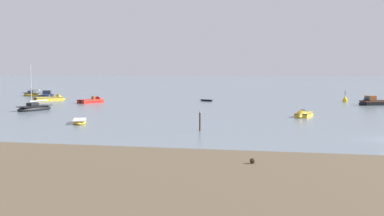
# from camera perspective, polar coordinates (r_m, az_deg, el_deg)

# --- Properties ---
(tidal_rock_near) EXTENTS (0.35, 0.35, 0.35)m
(tidal_rock_near) POSITION_cam_1_polar(r_m,az_deg,el_deg) (33.19, 6.76, -5.88)
(tidal_rock_near) COLOR #372A1C
(tidal_rock_near) RESTS_ON mudflat_shore
(motorboat_moored_0) EXTENTS (2.52, 4.83, 1.58)m
(motorboat_moored_0) POSITION_cam_1_polar(r_m,az_deg,el_deg) (67.50, 12.26, -0.83)
(motorboat_moored_0) COLOR gold
(motorboat_moored_0) RESTS_ON ground
(rowboat_moored_3) EXTENTS (3.06, 2.38, 0.47)m
(rowboat_moored_3) POSITION_cam_1_polar(r_m,az_deg,el_deg) (98.72, 1.63, 0.84)
(rowboat_moored_3) COLOR black
(rowboat_moored_3) RESTS_ON ground
(rowboat_moored_4) EXTENTS (3.01, 4.49, 0.67)m
(rowboat_moored_4) POSITION_cam_1_polar(r_m,az_deg,el_deg) (59.98, -12.44, -1.52)
(rowboat_moored_4) COLOR gold
(rowboat_moored_4) RESTS_ON ground
(motorboat_moored_1) EXTENTS (4.08, 5.80, 1.89)m
(motorboat_moored_1) POSITION_cam_1_polar(r_m,az_deg,el_deg) (95.88, -10.90, 0.73)
(motorboat_moored_1) COLOR red
(motorboat_moored_1) RESTS_ON ground
(sailboat_moored_0) EXTENTS (7.01, 4.95, 7.61)m
(sailboat_moored_0) POSITION_cam_1_polar(r_m,az_deg,el_deg) (123.14, -17.37, 1.44)
(sailboat_moored_0) COLOR gold
(sailboat_moored_0) RESTS_ON ground
(motorboat_moored_2) EXTENTS (3.97, 6.67, 2.40)m
(motorboat_moored_2) POSITION_cam_1_polar(r_m,az_deg,el_deg) (114.43, -15.90, 1.28)
(motorboat_moored_2) COLOR navy
(motorboat_moored_2) RESTS_ON ground
(sailboat_moored_1) EXTENTS (3.75, 6.75, 7.23)m
(sailboat_moored_1) POSITION_cam_1_polar(r_m,az_deg,el_deg) (80.30, -17.19, -0.04)
(sailboat_moored_1) COLOR black
(sailboat_moored_1) RESTS_ON ground
(motorboat_moored_3) EXTENTS (5.61, 6.22, 2.14)m
(motorboat_moored_3) POSITION_cam_1_polar(r_m,az_deg,el_deg) (103.83, -15.27, 0.95)
(motorboat_moored_3) COLOR gold
(motorboat_moored_3) RESTS_ON ground
(motorboat_moored_4) EXTENTS (6.73, 4.88, 2.44)m
(motorboat_moored_4) POSITION_cam_1_polar(r_m,az_deg,el_deg) (93.40, 19.45, 0.53)
(motorboat_moored_4) COLOR black
(motorboat_moored_4) RESTS_ON ground
(channel_buoy) EXTENTS (0.90, 0.90, 2.30)m
(channel_buoy) POSITION_cam_1_polar(r_m,az_deg,el_deg) (100.53, 16.71, 0.91)
(channel_buoy) COLOR gold
(channel_buoy) RESTS_ON ground
(mooring_post_near) EXTENTS (0.22, 0.22, 2.18)m
(mooring_post_near) POSITION_cam_1_polar(r_m,az_deg,el_deg) (51.61, 0.89, -1.53)
(mooring_post_near) COLOR #423323
(mooring_post_near) RESTS_ON ground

